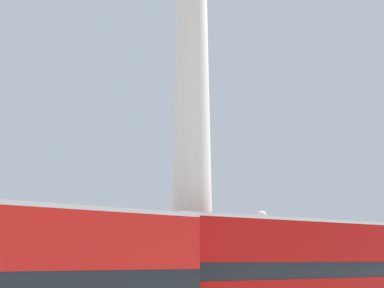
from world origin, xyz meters
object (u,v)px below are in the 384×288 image
object	(u,v)px
equestrian_statue	(1,288)
street_lamp	(265,254)
monument_column	(192,123)
bus_b	(293,272)

from	to	relation	value
equestrian_statue	street_lamp	world-z (taller)	equestrian_statue
monument_column	street_lamp	world-z (taller)	monument_column
monument_column	bus_b	size ratio (longest dim) A/B	2.45
monument_column	equestrian_statue	distance (m)	13.67
bus_b	equestrian_statue	world-z (taller)	equestrian_statue
equestrian_statue	street_lamp	xyz separation A→B (m)	(11.97, -7.01, 1.67)
monument_column	equestrian_statue	world-z (taller)	monument_column
monument_column	street_lamp	bearing A→B (deg)	-35.78
monument_column	bus_b	xyz separation A→B (m)	(2.68, -4.40, -8.03)
monument_column	equestrian_statue	bearing A→B (deg)	151.55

